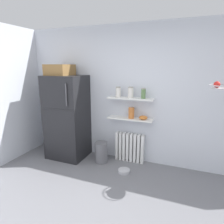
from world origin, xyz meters
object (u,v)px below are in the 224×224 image
at_px(refrigerator, 67,115).
at_px(vase, 131,113).
at_px(radiator, 130,147).
at_px(storage_jar_0, 118,92).
at_px(pet_food_bowl, 124,171).
at_px(hanging_fruit_basket, 223,86).
at_px(storage_jar_2, 143,93).
at_px(trash_bin, 101,152).
at_px(shelf_bowl, 143,118).
at_px(storage_jar_1, 131,92).

height_order(refrigerator, vase, refrigerator).
distance_m(radiator, storage_jar_0, 1.12).
height_order(pet_food_bowl, hanging_fruit_basket, hanging_fruit_basket).
xyz_separation_m(storage_jar_2, hanging_fruit_basket, (1.18, -0.41, 0.22)).
relative_size(storage_jar_2, trash_bin, 0.47).
bearing_deg(vase, radiator, 130.29).
relative_size(refrigerator, hanging_fruit_basket, 5.53).
height_order(storage_jar_0, pet_food_bowl, storage_jar_0).
relative_size(storage_jar_0, shelf_bowl, 1.25).
height_order(storage_jar_0, vase, storage_jar_0).
relative_size(storage_jar_2, pet_food_bowl, 0.89).
bearing_deg(trash_bin, hanging_fruit_basket, -5.59).
relative_size(vase, trash_bin, 0.51).
bearing_deg(trash_bin, storage_jar_1, 23.90).
relative_size(trash_bin, pet_food_bowl, 1.91).
height_order(radiator, trash_bin, radiator).
relative_size(shelf_bowl, hanging_fruit_basket, 0.46).
relative_size(refrigerator, radiator, 3.30).
relative_size(storage_jar_0, storage_jar_2, 1.02).
distance_m(storage_jar_2, vase, 0.44).
distance_m(shelf_bowl, trash_bin, 1.07).
height_order(storage_jar_1, pet_food_bowl, storage_jar_1).
xyz_separation_m(refrigerator, vase, (1.29, 0.21, 0.11)).
relative_size(radiator, hanging_fruit_basket, 1.68).
height_order(storage_jar_1, shelf_bowl, storage_jar_1).
xyz_separation_m(shelf_bowl, hanging_fruit_basket, (1.16, -0.41, 0.67)).
bearing_deg(storage_jar_1, storage_jar_2, 0.00).
xyz_separation_m(storage_jar_1, pet_food_bowl, (0.04, -0.44, -1.35)).
bearing_deg(hanging_fruit_basket, shelf_bowl, 160.53).
height_order(shelf_bowl, hanging_fruit_basket, hanging_fruit_basket).
distance_m(storage_jar_1, vase, 0.39).
xyz_separation_m(refrigerator, radiator, (1.26, 0.24, -0.60)).
bearing_deg(pet_food_bowl, shelf_bowl, 63.68).
bearing_deg(radiator, hanging_fruit_basket, -17.30).
bearing_deg(storage_jar_2, storage_jar_1, 180.00).
height_order(storage_jar_0, storage_jar_1, storage_jar_1).
distance_m(radiator, pet_food_bowl, 0.53).
bearing_deg(hanging_fruit_basket, pet_food_bowl, -179.01).
height_order(storage_jar_0, hanging_fruit_basket, hanging_fruit_basket).
height_order(refrigerator, storage_jar_2, refrigerator).
xyz_separation_m(storage_jar_1, shelf_bowl, (0.25, 0.00, -0.45)).
bearing_deg(storage_jar_2, shelf_bowl, 0.00).
xyz_separation_m(storage_jar_2, vase, (-0.21, 0.00, -0.38)).
bearing_deg(storage_jar_1, hanging_fruit_basket, -16.19).
xyz_separation_m(refrigerator, storage_jar_1, (1.26, 0.21, 0.50)).
bearing_deg(storage_jar_1, shelf_bowl, 0.00).
xyz_separation_m(shelf_bowl, trash_bin, (-0.76, -0.22, -0.72)).
distance_m(storage_jar_1, pet_food_bowl, 1.42).
bearing_deg(radiator, storage_jar_2, -7.13).
bearing_deg(storage_jar_2, hanging_fruit_basket, -19.26).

